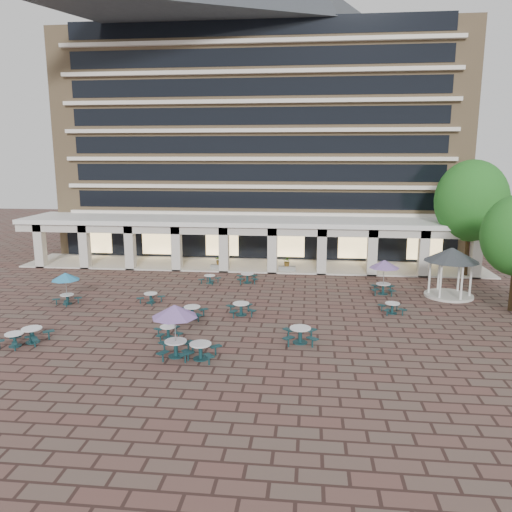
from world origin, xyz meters
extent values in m
plane|color=brown|center=(0.00, 0.00, 0.00)|extent=(120.00, 120.00, 0.00)
cube|color=#9B7E57|center=(0.00, 25.50, 11.00)|extent=(40.00, 15.00, 22.00)
cube|color=silver|center=(0.00, 17.75, 4.50)|extent=(36.80, 0.50, 0.35)
cube|color=black|center=(0.00, 17.98, 5.80)|extent=(35.20, 0.05, 1.60)
cube|color=silver|center=(0.00, 17.75, 7.10)|extent=(36.80, 0.50, 0.35)
cube|color=black|center=(0.00, 17.98, 8.40)|extent=(35.20, 0.05, 1.60)
cube|color=silver|center=(0.00, 17.75, 9.70)|extent=(36.80, 0.50, 0.35)
cube|color=black|center=(0.00, 17.98, 11.00)|extent=(35.20, 0.05, 1.60)
cube|color=silver|center=(0.00, 17.75, 12.30)|extent=(36.80, 0.50, 0.35)
cube|color=black|center=(0.00, 17.98, 13.60)|extent=(35.20, 0.05, 1.60)
cube|color=silver|center=(0.00, 17.75, 14.90)|extent=(36.80, 0.50, 0.35)
cube|color=black|center=(0.00, 17.98, 16.20)|extent=(35.20, 0.05, 1.60)
cube|color=silver|center=(0.00, 17.75, 17.50)|extent=(36.80, 0.50, 0.35)
cube|color=black|center=(0.00, 17.98, 18.80)|extent=(35.20, 0.05, 1.60)
cube|color=silver|center=(0.00, 17.75, 20.10)|extent=(36.80, 0.50, 0.35)
cube|color=black|center=(0.00, 17.98, 21.40)|extent=(35.20, 0.05, 1.60)
cube|color=white|center=(0.00, 15.00, 4.20)|extent=(42.00, 6.60, 0.40)
cube|color=beige|center=(0.00, 12.15, 3.75)|extent=(42.00, 0.30, 0.90)
cube|color=black|center=(0.00, 17.70, 1.80)|extent=(38.00, 0.15, 3.20)
cube|color=beige|center=(0.00, 15.00, 0.06)|extent=(42.00, 6.00, 0.12)
cube|color=beige|center=(-19.00, 12.40, 2.00)|extent=(0.80, 0.80, 4.00)
cube|color=beige|center=(-14.78, 12.40, 2.00)|extent=(0.80, 0.80, 4.00)
cube|color=beige|center=(-10.56, 12.40, 2.00)|extent=(0.80, 0.80, 4.00)
cube|color=beige|center=(-6.33, 12.40, 2.00)|extent=(0.80, 0.80, 4.00)
cube|color=beige|center=(-2.11, 12.40, 2.00)|extent=(0.80, 0.80, 4.00)
cube|color=beige|center=(2.11, 12.40, 2.00)|extent=(0.80, 0.80, 4.00)
cube|color=beige|center=(6.33, 12.40, 2.00)|extent=(0.80, 0.80, 4.00)
cube|color=beige|center=(10.56, 12.40, 2.00)|extent=(0.80, 0.80, 4.00)
cube|color=beige|center=(14.78, 12.40, 2.00)|extent=(0.80, 0.80, 4.00)
cube|color=beige|center=(19.00, 12.40, 2.00)|extent=(0.80, 0.80, 4.00)
cube|color=#FFD88C|center=(-16.00, 17.55, 1.60)|extent=(3.20, 0.08, 2.40)
cube|color=#FFD88C|center=(-9.60, 17.55, 1.60)|extent=(3.20, 0.08, 2.40)
cube|color=#FFD88C|center=(-3.20, 17.55, 1.60)|extent=(3.20, 0.08, 2.40)
cube|color=#FFD88C|center=(3.20, 17.55, 1.60)|extent=(3.20, 0.08, 2.40)
cube|color=#FFD88C|center=(9.60, 17.55, 1.60)|extent=(3.20, 0.08, 2.40)
cube|color=#FFD88C|center=(16.00, 17.55, 1.60)|extent=(3.20, 0.08, 2.40)
cylinder|color=#13393B|center=(-9.65, -5.40, 0.02)|extent=(0.75, 0.75, 0.04)
cylinder|color=#13393B|center=(-9.65, -5.40, 0.35)|extent=(0.19, 0.19, 0.71)
cylinder|color=white|center=(-9.65, -5.40, 0.78)|extent=(1.07, 1.07, 0.05)
cube|color=#13393B|center=(-8.99, -4.89, 0.47)|extent=(0.65, 0.60, 0.05)
cylinder|color=#13393B|center=(-8.99, -4.89, 0.23)|extent=(0.09, 0.09, 0.45)
cube|color=#13393B|center=(-10.16, -4.74, 0.47)|extent=(0.60, 0.65, 0.05)
cylinder|color=#13393B|center=(-10.16, -4.74, 0.23)|extent=(0.09, 0.09, 0.45)
cube|color=#13393B|center=(-10.31, -5.91, 0.47)|extent=(0.65, 0.60, 0.05)
cylinder|color=#13393B|center=(-10.31, -5.91, 0.23)|extent=(0.09, 0.09, 0.45)
cube|color=#13393B|center=(-9.14, -6.06, 0.47)|extent=(0.60, 0.65, 0.05)
cylinder|color=#13393B|center=(-9.14, -6.06, 0.23)|extent=(0.09, 0.09, 0.45)
cylinder|color=#13393B|center=(-2.47, -3.94, 0.02)|extent=(0.63, 0.63, 0.04)
cylinder|color=#13393B|center=(-2.47, -3.94, 0.30)|extent=(0.16, 0.16, 0.59)
cylinder|color=white|center=(-2.47, -3.94, 0.66)|extent=(0.90, 0.90, 0.04)
cube|color=#13393B|center=(-2.22, -3.29, 0.40)|extent=(0.41, 0.55, 0.04)
cylinder|color=#13393B|center=(-2.22, -3.29, 0.19)|extent=(0.07, 0.07, 0.38)
cube|color=#13393B|center=(-3.13, -3.69, 0.40)|extent=(0.55, 0.41, 0.04)
cylinder|color=#13393B|center=(-3.13, -3.69, 0.19)|extent=(0.07, 0.07, 0.38)
cube|color=#13393B|center=(-2.73, -4.59, 0.40)|extent=(0.41, 0.55, 0.04)
cylinder|color=#13393B|center=(-2.73, -4.59, 0.19)|extent=(0.07, 0.07, 0.38)
cube|color=#13393B|center=(-1.82, -4.20, 0.40)|extent=(0.55, 0.41, 0.04)
cylinder|color=#13393B|center=(-1.82, -4.20, 0.19)|extent=(0.07, 0.07, 0.38)
cylinder|color=#13393B|center=(-0.04, -6.66, 0.02)|extent=(0.77, 0.77, 0.04)
cylinder|color=#13393B|center=(-0.04, -6.66, 0.36)|extent=(0.20, 0.20, 0.72)
cylinder|color=white|center=(-0.04, -6.66, 0.80)|extent=(1.10, 1.10, 0.05)
cube|color=#13393B|center=(0.61, -6.11, 0.48)|extent=(0.66, 0.63, 0.05)
cylinder|color=#13393B|center=(0.61, -6.11, 0.23)|extent=(0.09, 0.09, 0.46)
cube|color=#13393B|center=(-0.59, -6.01, 0.48)|extent=(0.63, 0.66, 0.05)
cylinder|color=#13393B|center=(-0.59, -6.01, 0.23)|extent=(0.09, 0.09, 0.46)
cube|color=#13393B|center=(-0.69, -7.22, 0.48)|extent=(0.66, 0.63, 0.05)
cylinder|color=#13393B|center=(-0.69, -7.22, 0.23)|extent=(0.09, 0.09, 0.46)
cube|color=#13393B|center=(0.52, -7.31, 0.48)|extent=(0.63, 0.66, 0.05)
cylinder|color=#13393B|center=(0.52, -7.31, 0.23)|extent=(0.09, 0.09, 0.46)
cylinder|color=#13393B|center=(4.87, -3.90, 0.02)|extent=(0.80, 0.80, 0.05)
cylinder|color=#13393B|center=(4.87, -3.90, 0.38)|extent=(0.21, 0.21, 0.76)
cylinder|color=white|center=(4.87, -3.90, 0.84)|extent=(1.15, 1.15, 0.06)
cube|color=#13393B|center=(5.48, -3.24, 0.51)|extent=(0.66, 0.68, 0.06)
cylinder|color=#13393B|center=(5.48, -3.24, 0.24)|extent=(0.09, 0.09, 0.48)
cube|color=#13393B|center=(4.21, -3.29, 0.51)|extent=(0.68, 0.66, 0.06)
cylinder|color=#13393B|center=(4.21, -3.29, 0.24)|extent=(0.09, 0.09, 0.48)
cube|color=#13393B|center=(4.27, -4.56, 0.51)|extent=(0.66, 0.68, 0.06)
cylinder|color=#13393B|center=(4.27, -4.56, 0.24)|extent=(0.09, 0.09, 0.48)
cube|color=#13393B|center=(5.53, -4.50, 0.51)|extent=(0.68, 0.66, 0.06)
cylinder|color=#13393B|center=(5.53, -4.50, 0.24)|extent=(0.09, 0.09, 0.48)
cylinder|color=#13393B|center=(-11.17, 1.61, 0.02)|extent=(0.63, 0.63, 0.04)
cylinder|color=#13393B|center=(-11.17, 1.61, 0.30)|extent=(0.16, 0.16, 0.60)
cylinder|color=white|center=(-11.17, 1.61, 0.66)|extent=(0.90, 0.90, 0.05)
cube|color=#13393B|center=(-10.51, 1.85, 0.40)|extent=(0.55, 0.41, 0.05)
cylinder|color=#13393B|center=(-10.51, 1.85, 0.19)|extent=(0.07, 0.07, 0.38)
cube|color=#13393B|center=(-11.41, 2.27, 0.40)|extent=(0.41, 0.55, 0.05)
cylinder|color=#13393B|center=(-11.41, 2.27, 0.19)|extent=(0.07, 0.07, 0.38)
cube|color=#13393B|center=(-11.83, 1.36, 0.40)|extent=(0.55, 0.41, 0.05)
cylinder|color=#13393B|center=(-11.83, 1.36, 0.19)|extent=(0.07, 0.07, 0.38)
cube|color=#13393B|center=(-10.92, 0.95, 0.40)|extent=(0.41, 0.55, 0.05)
cylinder|color=#13393B|center=(-10.92, 0.95, 0.19)|extent=(0.07, 0.07, 0.38)
cylinder|color=gray|center=(-11.17, 1.61, 1.08)|extent=(0.05, 0.05, 2.17)
cone|color=teal|center=(-11.17, 1.61, 1.94)|extent=(1.90, 1.90, 0.50)
cylinder|color=#13393B|center=(-10.28, -6.04, 0.02)|extent=(0.67, 0.67, 0.04)
cylinder|color=#13393B|center=(-10.28, -6.04, 0.32)|extent=(0.17, 0.17, 0.63)
cylinder|color=white|center=(-10.28, -6.04, 0.70)|extent=(0.96, 0.96, 0.05)
cube|color=#13393B|center=(-9.64, -5.66, 0.42)|extent=(0.59, 0.50, 0.05)
cylinder|color=#13393B|center=(-9.64, -5.66, 0.20)|extent=(0.08, 0.08, 0.40)
cube|color=#13393B|center=(-10.66, -5.40, 0.42)|extent=(0.50, 0.59, 0.05)
cylinder|color=#13393B|center=(-10.66, -5.40, 0.20)|extent=(0.08, 0.08, 0.40)
cube|color=#13393B|center=(-9.89, -6.68, 0.42)|extent=(0.50, 0.59, 0.05)
cylinder|color=#13393B|center=(-9.89, -6.68, 0.20)|extent=(0.08, 0.08, 0.40)
cylinder|color=#13393B|center=(-1.35, -6.48, 0.02)|extent=(0.78, 0.78, 0.04)
cylinder|color=#13393B|center=(-1.35, -6.48, 0.37)|extent=(0.20, 0.20, 0.74)
cylinder|color=white|center=(-1.35, -6.48, 0.82)|extent=(1.12, 1.12, 0.06)
cube|color=#13393B|center=(-0.89, -5.74, 0.49)|extent=(0.59, 0.69, 0.06)
cylinder|color=#13393B|center=(-0.89, -5.74, 0.23)|extent=(0.09, 0.09, 0.47)
cube|color=#13393B|center=(-2.09, -6.02, 0.49)|extent=(0.69, 0.59, 0.06)
cylinder|color=#13393B|center=(-2.09, -6.02, 0.23)|extent=(0.09, 0.09, 0.47)
cube|color=#13393B|center=(-1.81, -7.22, 0.49)|extent=(0.59, 0.69, 0.06)
cylinder|color=#13393B|center=(-1.81, -7.22, 0.23)|extent=(0.09, 0.09, 0.47)
cube|color=#13393B|center=(-0.61, -6.94, 0.49)|extent=(0.69, 0.59, 0.06)
cylinder|color=#13393B|center=(-0.61, -6.94, 0.23)|extent=(0.09, 0.09, 0.47)
cylinder|color=gray|center=(-1.35, -6.48, 1.34)|extent=(0.06, 0.06, 2.68)
cone|color=#7B599D|center=(-1.35, -6.48, 2.40)|extent=(2.35, 2.35, 0.61)
cylinder|color=#13393B|center=(10.67, 1.90, 0.02)|extent=(0.64, 0.64, 0.04)
cylinder|color=#13393B|center=(10.67, 1.90, 0.30)|extent=(0.17, 0.17, 0.61)
cylinder|color=white|center=(10.67, 1.90, 0.67)|extent=(0.92, 0.92, 0.05)
cube|color=#13393B|center=(11.07, 2.50, 0.40)|extent=(0.50, 0.56, 0.05)
cylinder|color=#13393B|center=(11.07, 2.50, 0.19)|extent=(0.07, 0.07, 0.39)
cube|color=#13393B|center=(10.07, 2.31, 0.40)|extent=(0.56, 0.50, 0.05)
cylinder|color=#13393B|center=(10.07, 2.31, 0.19)|extent=(0.07, 0.07, 0.39)
cube|color=#13393B|center=(10.26, 1.31, 0.40)|extent=(0.50, 0.56, 0.05)
cylinder|color=#13393B|center=(10.26, 1.31, 0.19)|extent=(0.07, 0.07, 0.39)
cube|color=#13393B|center=(11.26, 1.50, 0.40)|extent=(0.56, 0.50, 0.05)
cylinder|color=#13393B|center=(11.26, 1.50, 0.19)|extent=(0.07, 0.07, 0.39)
cylinder|color=#13393B|center=(-5.56, 2.51, 0.02)|extent=(0.64, 0.64, 0.04)
cylinder|color=#13393B|center=(-5.56, 2.51, 0.30)|extent=(0.16, 0.16, 0.60)
cylinder|color=white|center=(-5.56, 2.51, 0.67)|extent=(0.91, 0.91, 0.05)
cube|color=#13393B|center=(-4.90, 2.78, 0.40)|extent=(0.56, 0.43, 0.05)
cylinder|color=#13393B|center=(-4.90, 2.78, 0.19)|extent=(0.07, 0.07, 0.38)
cube|color=#13393B|center=(-5.83, 3.17, 0.40)|extent=(0.43, 0.56, 0.05)
cylinder|color=#13393B|center=(-5.83, 3.17, 0.19)|extent=(0.07, 0.07, 0.38)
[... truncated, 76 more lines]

